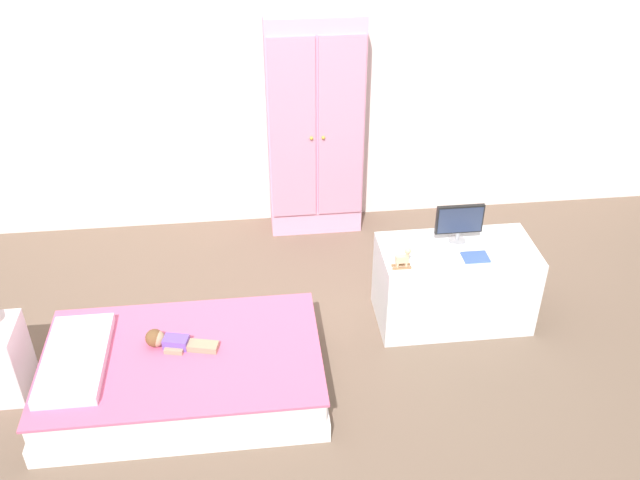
{
  "coord_description": "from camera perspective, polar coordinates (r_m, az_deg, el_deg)",
  "views": [
    {
      "loc": [
        -0.18,
        -2.95,
        2.76
      ],
      "look_at": [
        0.2,
        0.36,
        0.56
      ],
      "focal_mm": 38.85,
      "sensor_mm": 36.0,
      "label": 1
    }
  ],
  "objects": [
    {
      "name": "doll",
      "position": [
        3.79,
        -12.41,
        -8.1
      ],
      "size": [
        0.39,
        0.16,
        0.1
      ],
      "color": "#6B4CB2",
      "rests_on": "bed"
    },
    {
      "name": "pillow",
      "position": [
        3.84,
        -19.52,
        -9.18
      ],
      "size": [
        0.32,
        0.64,
        0.05
      ],
      "primitive_type": "cube",
      "color": "silver",
      "rests_on": "bed"
    },
    {
      "name": "back_wall",
      "position": [
        4.75,
        -4.22,
        16.05
      ],
      "size": [
        6.4,
        0.05,
        2.7
      ],
      "primitive_type": "cube",
      "color": "silver",
      "rests_on": "ground_plane"
    },
    {
      "name": "ground_plane",
      "position": [
        4.05,
        -2.26,
        -9.73
      ],
      "size": [
        10.0,
        10.0,
        0.02
      ],
      "primitive_type": "cube",
      "color": "brown"
    },
    {
      "name": "tv_stand",
      "position": [
        4.23,
        10.96,
        -3.56
      ],
      "size": [
        0.91,
        0.46,
        0.51
      ],
      "primitive_type": "cube",
      "color": "silver",
      "rests_on": "ground_plane"
    },
    {
      "name": "bed",
      "position": [
        3.84,
        -11.13,
        -10.64
      ],
      "size": [
        1.47,
        0.9,
        0.26
      ],
      "color": "white",
      "rests_on": "ground_plane"
    },
    {
      "name": "book_blue",
      "position": [
        4.02,
        12.68,
        -1.39
      ],
      "size": [
        0.15,
        0.11,
        0.01
      ],
      "primitive_type": "cube",
      "color": "blue",
      "rests_on": "tv_stand"
    },
    {
      "name": "wardrobe",
      "position": [
        4.8,
        -0.41,
        9.15
      ],
      "size": [
        0.65,
        0.28,
        1.57
      ],
      "color": "#E599BC",
      "rests_on": "ground_plane"
    },
    {
      "name": "tv_monitor",
      "position": [
        4.08,
        11.42,
        1.55
      ],
      "size": [
        0.28,
        0.1,
        0.24
      ],
      "color": "#99999E",
      "rests_on": "tv_stand"
    },
    {
      "name": "rocking_horse_toy",
      "position": [
        3.85,
        6.9,
        -1.51
      ],
      "size": [
        0.11,
        0.04,
        0.13
      ],
      "color": "#8E6642",
      "rests_on": "tv_stand"
    }
  ]
}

